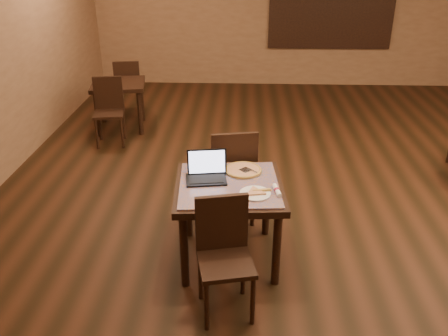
{
  "coord_description": "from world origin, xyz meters",
  "views": [
    {
      "loc": [
        -1.13,
        -4.42,
        2.65
      ],
      "look_at": [
        -1.29,
        -0.71,
        0.85
      ],
      "focal_mm": 38.0,
      "sensor_mm": 36.0,
      "label": 1
    }
  ],
  "objects_px": {
    "tiled_table": "(229,194)",
    "laptop": "(207,171)",
    "chair_main_far": "(233,171)",
    "pizza_pan": "(243,171)",
    "other_table_b_chair_near": "(109,107)",
    "other_table_b_chair_far": "(128,85)",
    "chair_main_near": "(224,249)",
    "other_table_b": "(119,91)"
  },
  "relations": [
    {
      "from": "tiled_table",
      "to": "laptop",
      "type": "height_order",
      "value": "laptop"
    },
    {
      "from": "chair_main_far",
      "to": "pizza_pan",
      "type": "height_order",
      "value": "chair_main_far"
    },
    {
      "from": "other_table_b_chair_near",
      "to": "other_table_b_chair_far",
      "type": "distance_m",
      "value": 1.09
    },
    {
      "from": "chair_main_far",
      "to": "pizza_pan",
      "type": "relative_size",
      "value": 2.94
    },
    {
      "from": "tiled_table",
      "to": "laptop",
      "type": "bearing_deg",
      "value": 148.21
    },
    {
      "from": "chair_main_far",
      "to": "pizza_pan",
      "type": "bearing_deg",
      "value": 95.1
    },
    {
      "from": "laptop",
      "to": "other_table_b_chair_far",
      "type": "relative_size",
      "value": 0.41
    },
    {
      "from": "chair_main_near",
      "to": "other_table_b",
      "type": "distance_m",
      "value": 4.24
    },
    {
      "from": "chair_main_near",
      "to": "chair_main_far",
      "type": "distance_m",
      "value": 1.23
    },
    {
      "from": "laptop",
      "to": "other_table_b",
      "type": "bearing_deg",
      "value": 108.1
    },
    {
      "from": "other_table_b",
      "to": "other_table_b_chair_near",
      "type": "relative_size",
      "value": 0.95
    },
    {
      "from": "tiled_table",
      "to": "chair_main_near",
      "type": "relative_size",
      "value": 1.05
    },
    {
      "from": "other_table_b",
      "to": "pizza_pan",
      "type": "bearing_deg",
      "value": -67.15
    },
    {
      "from": "chair_main_near",
      "to": "other_table_b_chair_far",
      "type": "relative_size",
      "value": 1.01
    },
    {
      "from": "tiled_table",
      "to": "other_table_b_chair_far",
      "type": "bearing_deg",
      "value": 110.76
    },
    {
      "from": "chair_main_near",
      "to": "chair_main_far",
      "type": "relative_size",
      "value": 0.91
    },
    {
      "from": "chair_main_far",
      "to": "other_table_b_chair_far",
      "type": "relative_size",
      "value": 1.1
    },
    {
      "from": "other_table_b_chair_near",
      "to": "laptop",
      "type": "bearing_deg",
      "value": -67.96
    },
    {
      "from": "other_table_b",
      "to": "tiled_table",
      "type": "bearing_deg",
      "value": -70.7
    },
    {
      "from": "tiled_table",
      "to": "other_table_b_chair_near",
      "type": "bearing_deg",
      "value": 119.29
    },
    {
      "from": "pizza_pan",
      "to": "tiled_table",
      "type": "bearing_deg",
      "value": -116.57
    },
    {
      "from": "chair_main_far",
      "to": "other_table_b_chair_far",
      "type": "height_order",
      "value": "chair_main_far"
    },
    {
      "from": "laptop",
      "to": "chair_main_far",
      "type": "bearing_deg",
      "value": 58.49
    },
    {
      "from": "chair_main_near",
      "to": "tiled_table",
      "type": "bearing_deg",
      "value": 76.19
    },
    {
      "from": "pizza_pan",
      "to": "other_table_b_chair_far",
      "type": "relative_size",
      "value": 0.38
    },
    {
      "from": "other_table_b",
      "to": "chair_main_near",
      "type": "bearing_deg",
      "value": -74.91
    },
    {
      "from": "chair_main_near",
      "to": "other_table_b_chair_near",
      "type": "relative_size",
      "value": 1.01
    },
    {
      "from": "pizza_pan",
      "to": "other_table_b_chair_far",
      "type": "distance_m",
      "value": 4.02
    },
    {
      "from": "chair_main_far",
      "to": "other_table_b",
      "type": "xyz_separation_m",
      "value": [
        -1.78,
        2.63,
        0.02
      ]
    },
    {
      "from": "tiled_table",
      "to": "chair_main_near",
      "type": "distance_m",
      "value": 0.63
    },
    {
      "from": "laptop",
      "to": "tiled_table",
      "type": "bearing_deg",
      "value": -36.12
    },
    {
      "from": "pizza_pan",
      "to": "other_table_b",
      "type": "bearing_deg",
      "value": 122.07
    },
    {
      "from": "laptop",
      "to": "pizza_pan",
      "type": "height_order",
      "value": "laptop"
    },
    {
      "from": "other_table_b",
      "to": "other_table_b_chair_near",
      "type": "distance_m",
      "value": 0.55
    },
    {
      "from": "pizza_pan",
      "to": "other_table_b_chair_far",
      "type": "bearing_deg",
      "value": 117.78
    },
    {
      "from": "other_table_b",
      "to": "laptop",
      "type": "bearing_deg",
      "value": -72.76
    },
    {
      "from": "other_table_b_chair_far",
      "to": "chair_main_far",
      "type": "bearing_deg",
      "value": 109.85
    },
    {
      "from": "chair_main_near",
      "to": "other_table_b_chair_far",
      "type": "xyz_separation_m",
      "value": [
        -1.73,
        4.41,
        -0.0
      ]
    },
    {
      "from": "other_table_b_chair_near",
      "to": "pizza_pan",
      "type": "bearing_deg",
      "value": -61.61
    },
    {
      "from": "tiled_table",
      "to": "chair_main_far",
      "type": "distance_m",
      "value": 0.62
    },
    {
      "from": "tiled_table",
      "to": "other_table_b_chair_near",
      "type": "height_order",
      "value": "other_table_b_chair_near"
    },
    {
      "from": "pizza_pan",
      "to": "other_table_b",
      "type": "height_order",
      "value": "pizza_pan"
    }
  ]
}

